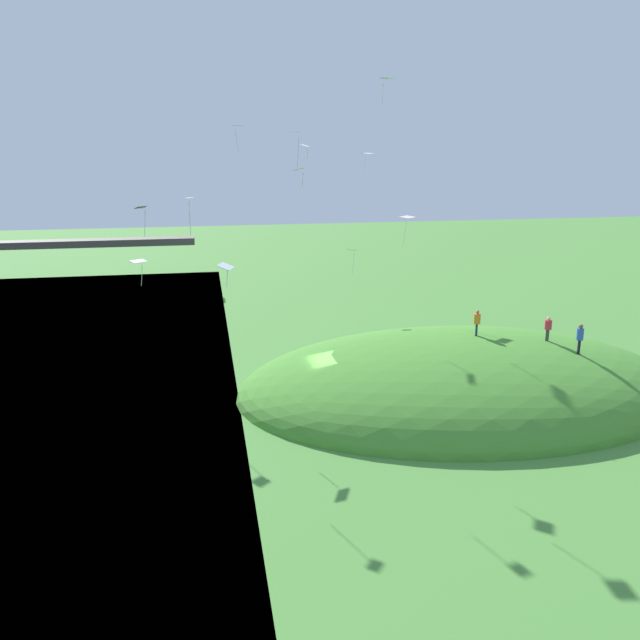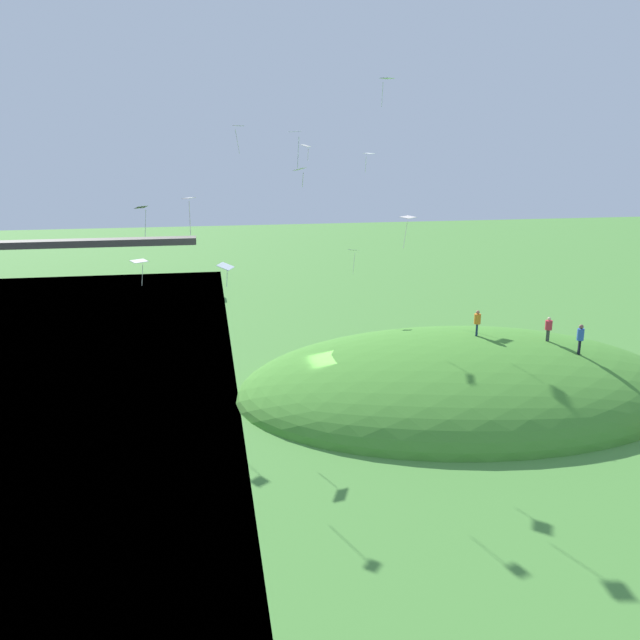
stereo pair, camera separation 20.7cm
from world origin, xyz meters
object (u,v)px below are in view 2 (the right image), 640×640
kite_8 (353,252)px  kite_11 (189,202)px  person_walking_path (549,326)px  kite_10 (142,210)px  kite_2 (300,170)px  kite_4 (139,262)px  person_watching_kites (580,336)px  kite_3 (295,133)px  kite_6 (226,267)px  kite_5 (238,128)px  person_on_hilltop (477,320)px  kite_0 (306,146)px  kite_7 (369,154)px  kite_9 (387,80)px  kite_1 (408,219)px

kite_8 → kite_11: 16.14m
person_walking_path → kite_10: bearing=-53.5°
kite_2 → kite_4: 12.82m
person_walking_path → kite_4: 26.99m
person_watching_kites → kite_3: kite_3 is taller
kite_10 → kite_6: bearing=-50.5°
kite_5 → person_walking_path: bearing=-16.1°
kite_11 → person_walking_path: bearing=-2.0°
kite_4 → kite_6: bearing=-55.7°
person_walking_path → kite_11: bearing=-41.1°
kite_5 → kite_2: bearing=-19.5°
kite_2 → kite_5: (-3.63, 1.28, 2.49)m
kite_3 → kite_8: bearing=55.5°
person_on_hilltop → kite_8: kite_8 is taller
kite_10 → person_walking_path: bearing=-14.4°
person_on_hilltop → kite_0: 17.93m
person_watching_kites → kite_6: size_ratio=1.30×
kite_2 → kite_8: 10.51m
kite_2 → kite_7: bearing=48.0°
person_on_hilltop → kite_5: bearing=-80.4°
kite_5 → kite_6: 9.23m
kite_3 → kite_9: (3.88, -6.10, 2.61)m
kite_0 → kite_5: 8.83m
person_walking_path → kite_3: size_ratio=0.73×
kite_8 → kite_10: 15.81m
person_walking_path → kite_1: 12.88m
kite_0 → kite_10: (-11.35, -6.05, -3.71)m
kite_1 → kite_7: (-2.74, 1.04, 4.49)m
kite_0 → kite_4: bearing=-161.7°
person_watching_kites → kite_8: bearing=56.2°
kite_0 → kite_4: 14.59m
kite_9 → person_walking_path: bearing=14.1°
kite_8 → kite_6: bearing=-132.8°
person_watching_kites → kite_0: size_ratio=1.62×
kite_7 → kite_8: kite_7 is taller
kite_9 → kite_2: bearing=116.2°
kite_8 → kite_11: size_ratio=0.89×
kite_0 → kite_2: bearing=-100.8°
person_on_hilltop → kite_2: 14.52m
person_on_hilltop → kite_6: (-15.65, -0.75, 4.05)m
person_watching_kites → kite_5: size_ratio=1.10×
kite_6 → kite_7: size_ratio=1.03×
kite_3 → person_walking_path: bearing=-11.6°
kite_9 → kite_7: bearing=80.0°
kite_3 → kite_11: (-6.30, -2.42, -3.69)m
person_on_hilltop → person_walking_path: person_on_hilltop is taller
kite_3 → kite_10: 10.92m
kite_0 → kite_3: size_ratio=0.54×
person_watching_kites → kite_5: kite_5 is taller
kite_7 → kite_9: bearing=-100.0°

